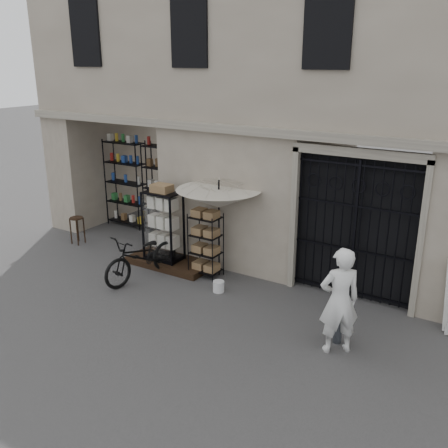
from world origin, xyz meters
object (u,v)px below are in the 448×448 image
Objects in this scene: display_cabinet at (163,230)px; wire_rack at (206,246)px; shopkeeper at (335,350)px; white_bucket at (219,286)px; bicycle at (144,278)px; wooden_stool at (77,230)px; steel_bollard at (338,322)px; market_umbrella at (219,194)px.

wire_rack is (1.18, 0.01, -0.17)m from display_cabinet.
display_cabinet is at bearing -55.25° from shopkeeper.
wire_rack is at bearing 141.18° from white_bucket.
wire_rack is 0.73× the size of bicycle.
wire_rack is 2.04× the size of wooden_stool.
bicycle reaches higher than steel_bollard.
wire_rack is at bearing 5.71° from display_cabinet.
white_bucket is (0.45, -0.74, -1.78)m from market_umbrella.
bicycle reaches higher than white_bucket.
display_cabinet reaches higher than white_bucket.
wire_rack is 3.85m from shopkeeper.
shopkeeper is (3.52, -1.39, -0.71)m from wire_rack.
steel_bollard is at bearing -114.38° from shopkeeper.
wire_rack reaches higher than shopkeeper.
bicycle reaches higher than shopkeeper.
wire_rack is at bearing 0.73° from wooden_stool.
bicycle is at bearing -141.04° from market_umbrella.
shopkeeper is (3.30, -1.58, -1.89)m from market_umbrella.
market_umbrella is 3.30× the size of steel_bollard.
market_umbrella is 3.80m from steel_bollard.
display_cabinet reaches higher than steel_bollard.
white_bucket is 0.12× the size of bicycle.
white_bucket is at bearing -10.77° from display_cabinet.
wire_rack is 1.83× the size of steel_bollard.
market_umbrella is 3.67× the size of wooden_stool.
market_umbrella is (0.22, 0.19, 1.18)m from wire_rack.
bicycle is at bearing -79.07° from display_cabinet.
white_bucket is at bearing 167.86° from steel_bollard.
wire_rack reaches higher than wooden_stool.
wooden_stool is (-2.83, -0.04, -0.50)m from display_cabinet.
shopkeeper is at bearing -75.54° from steel_bollard.
steel_bollard is (4.55, -0.27, 0.40)m from bicycle.
white_bucket is (1.85, -0.54, -0.76)m from display_cabinet.
wooden_stool is (-4.68, 0.49, 0.26)m from white_bucket.
wooden_stool is (-4.23, -0.24, -1.52)m from market_umbrella.
wooden_stool is at bearing -173.73° from display_cabinet.
wooden_stool is at bearing -48.93° from shopkeeper.
display_cabinet is 2.21× the size of steel_bollard.
bicycle is (-1.09, -0.87, -0.71)m from wire_rack.
shopkeeper is (7.53, -1.34, -0.38)m from wooden_stool.
market_umbrella is 1.43× the size of shopkeeper.
market_umbrella reaches higher than white_bucket.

